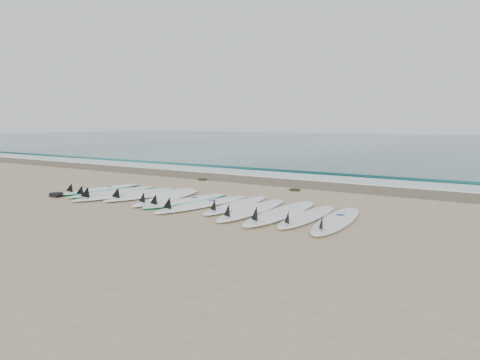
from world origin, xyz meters
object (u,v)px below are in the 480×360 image
Objects in this scene: surfboard_11 at (336,220)px; surfboard_0 at (100,189)px; surfboard_6 at (201,204)px; leash_coil at (57,194)px.

surfboard_0 is at bearing 169.39° from surfboard_11.
surfboard_6 is (3.51, -0.32, 0.01)m from surfboard_0.
surfboard_11 reaches higher than surfboard_0.
surfboard_0 is 6.45m from surfboard_11.
surfboard_0 is 3.53m from surfboard_6.
surfboard_6 is 1.01× the size of surfboard_11.
surfboard_6 is at bearing -2.32° from surfboard_0.
surfboard_0 is 0.92× the size of surfboard_6.
leash_coil is (-6.56, -0.90, -0.01)m from surfboard_11.
surfboard_0 reaches higher than leash_coil.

